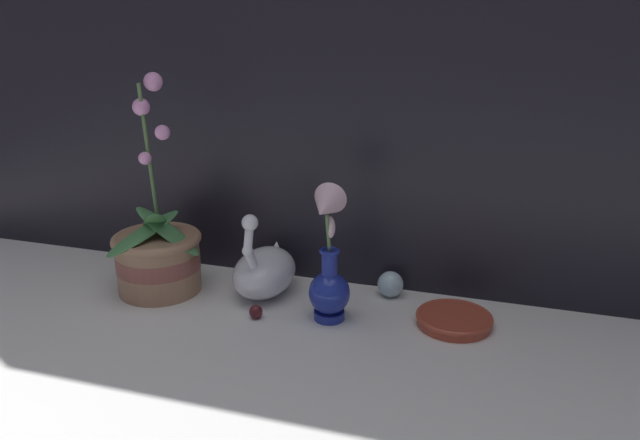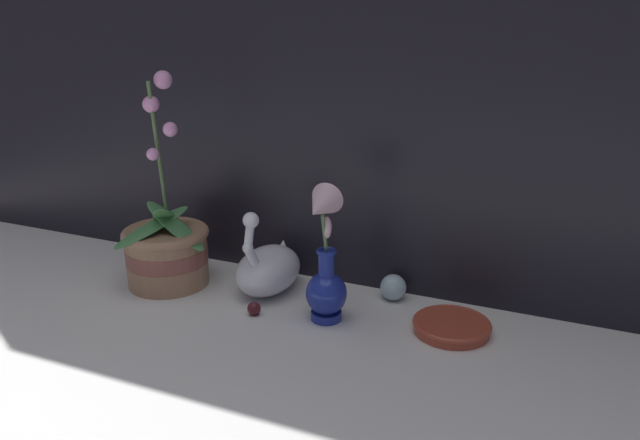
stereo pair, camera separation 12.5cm
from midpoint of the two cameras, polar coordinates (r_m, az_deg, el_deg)
name	(u,v)px [view 1 (the left image)]	position (r m, az deg, el deg)	size (l,w,h in m)	color
ground_plane	(282,333)	(1.23, -6.47, -10.28)	(2.80, 2.80, 0.00)	silver
window_backdrop	(324,5)	(1.33, -2.43, 19.06)	(2.80, 0.03, 1.20)	black
orchid_potted_plant	(158,254)	(1.42, -17.06, -3.08)	(0.21, 0.25, 0.47)	#9E7556
swan_figurine	(265,270)	(1.37, -7.67, -4.57)	(0.13, 0.20, 0.20)	white
blue_vase	(328,268)	(1.21, -2.19, -4.48)	(0.08, 0.11, 0.28)	navy
glass_sphere	(390,284)	(1.35, 3.84, -5.93)	(0.06, 0.06, 0.06)	silver
amber_dish	(454,319)	(1.26, 9.38, -8.98)	(0.15, 0.15, 0.02)	#A8422D
glass_bauble	(256,312)	(1.28, -8.71, -8.35)	(0.03, 0.03, 0.03)	#4C191E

